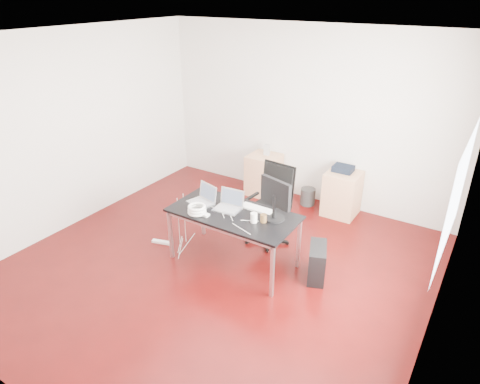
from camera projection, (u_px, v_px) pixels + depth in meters
The scene contains 18 objects.
room_shell at pixel (217, 167), 4.88m from camera, with size 5.00×5.00×5.00m.
desk at pixel (233, 216), 5.32m from camera, with size 1.60×0.80×0.73m.
office_chair at pixel (272, 201), 5.87m from camera, with size 0.52×0.54×1.08m.
filing_cabinet_left at pixel (264, 175), 7.33m from camera, with size 0.50×0.50×0.70m, color tan.
filing_cabinet_right at pixel (342, 194), 6.65m from camera, with size 0.50×0.50×0.70m, color tan.
pc_tower at pixel (317, 262), 5.22m from camera, with size 0.20×0.45×0.44m, color black.
wastebasket at pixel (308, 197), 7.04m from camera, with size 0.24×0.24×0.28m, color black.
power_strip at pixel (162, 242), 6.00m from camera, with size 0.30×0.06×0.04m, color white.
laptop_left at pixel (203, 199), 5.52m from camera, with size 0.39×0.33×0.23m.
laptop_right at pixel (229, 204), 5.37m from camera, with size 0.35×0.28×0.23m.
monitor at pixel (275, 197), 5.05m from camera, with size 0.45×0.26×0.51m.
keyboard at pixel (257, 209), 5.36m from camera, with size 0.44×0.14×0.02m, color white.
cup_white at pixel (254, 218), 5.06m from camera, with size 0.08×0.08×0.12m, color white.
cup_brown at pixel (263, 218), 5.07m from camera, with size 0.08×0.08×0.10m, color brown.
cable_coil at pixel (197, 209), 5.26m from camera, with size 0.24×0.24×0.11m.
power_adapter at pixel (206, 215), 5.21m from camera, with size 0.07×0.07×0.03m, color white.
speaker at pixel (267, 150), 7.16m from camera, with size 0.09×0.08×0.18m, color #9E9E9E.
navy_garment at pixel (343, 169), 6.54m from camera, with size 0.30×0.24×0.09m, color black.
Camera 1 is at (2.67, -3.68, 3.26)m, focal length 32.00 mm.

